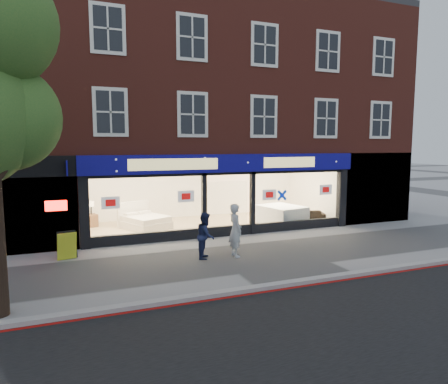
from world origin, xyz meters
TOP-DOWN VIEW (x-y plane):
  - ground at (0.00, 0.00)m, footprint 120.00×120.00m
  - kerb_line at (0.00, -3.10)m, footprint 60.00×0.10m
  - kerb_stone at (0.00, -2.90)m, footprint 60.00×0.25m
  - showroom_floor at (0.00, 5.25)m, footprint 11.00×4.50m
  - building at (-0.02, 6.93)m, footprint 19.00×8.26m
  - display_bed at (-2.99, 5.36)m, footprint 2.22×2.40m
  - bedside_table at (-5.10, 6.48)m, footprint 0.57×0.57m
  - mattress_stack at (3.06, 4.17)m, footprint 1.97×2.30m
  - sofa at (4.29, 4.19)m, footprint 2.04×1.40m
  - a_board at (-6.10, 1.82)m, footprint 0.66×0.49m
  - pedestrian_grey at (-0.94, 0.17)m, footprint 0.42×0.64m
  - pedestrian_blue at (-1.92, 0.32)m, footprint 0.83×0.90m

SIDE VIEW (x-z plane):
  - ground at x=0.00m, z-range 0.00..0.00m
  - kerb_line at x=0.00m, z-range 0.00..0.01m
  - showroom_floor at x=0.00m, z-range 0.00..0.10m
  - kerb_stone at x=0.00m, z-range 0.00..0.12m
  - bedside_table at x=-5.10m, z-range 0.10..0.65m
  - sofa at x=4.29m, z-range 0.10..0.65m
  - display_bed at x=-2.99m, z-range -0.13..0.94m
  - a_board at x=-6.10m, z-range 0.00..0.91m
  - mattress_stack at x=3.06m, z-range 0.10..0.89m
  - pedestrian_blue at x=-1.92m, z-range 0.00..1.50m
  - pedestrian_grey at x=-0.94m, z-range 0.00..1.76m
  - building at x=-0.02m, z-range 1.52..11.82m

